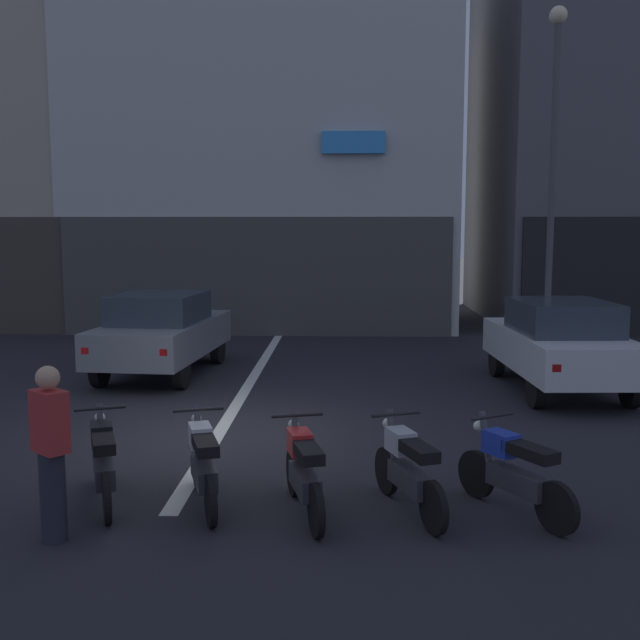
{
  "coord_description": "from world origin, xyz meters",
  "views": [
    {
      "loc": [
        1.8,
        -10.24,
        2.93
      ],
      "look_at": [
        1.38,
        2.0,
        1.4
      ],
      "focal_mm": 41.85,
      "sensor_mm": 36.0,
      "label": 1
    }
  ],
  "objects": [
    {
      "name": "motorcycle_red_row_centre",
      "position": [
        1.38,
        -2.88,
        0.46
      ],
      "size": [
        0.61,
        1.63,
        0.98
      ],
      "color": "black",
      "rests_on": "ground"
    },
    {
      "name": "motorcycle_blue_row_rightmost",
      "position": [
        3.52,
        -2.82,
        0.46
      ],
      "size": [
        0.93,
        1.46,
        0.98
      ],
      "color": "black",
      "rests_on": "ground"
    },
    {
      "name": "person_by_motorcycles",
      "position": [
        -0.92,
        -3.62,
        0.86
      ],
      "size": [
        0.42,
        0.4,
        1.67
      ],
      "color": "#23232D",
      "rests_on": "ground"
    },
    {
      "name": "building_mid_block",
      "position": [
        -0.6,
        14.12,
        5.21
      ],
      "size": [
        10.92,
        8.97,
        10.45
      ],
      "color": "silver",
      "rests_on": "ground"
    },
    {
      "name": "car_white_parked_kerbside",
      "position": [
        5.63,
        3.05,
        0.89
      ],
      "size": [
        1.95,
        4.18,
        1.64
      ],
      "color": "black",
      "rests_on": "ground"
    },
    {
      "name": "motorcycle_silver_row_right_mid",
      "position": [
        2.45,
        -2.79,
        0.46
      ],
      "size": [
        0.7,
        1.59,
        0.98
      ],
      "color": "black",
      "rests_on": "ground"
    },
    {
      "name": "motorcycle_black_row_leftmost",
      "position": [
        -0.77,
        -2.64,
        0.46
      ],
      "size": [
        0.72,
        1.59,
        0.98
      ],
      "color": "black",
      "rests_on": "ground"
    },
    {
      "name": "street_lamp",
      "position": [
        6.08,
        5.59,
        4.43
      ],
      "size": [
        0.36,
        0.36,
        7.36
      ],
      "color": "#47474C",
      "rests_on": "ground"
    },
    {
      "name": "motorcycle_white_row_left_mid",
      "position": [
        0.31,
        -2.67,
        0.46
      ],
      "size": [
        0.66,
        1.61,
        0.98
      ],
      "color": "black",
      "rests_on": "ground"
    },
    {
      "name": "lane_centre_line",
      "position": [
        0.0,
        6.0,
        0.0
      ],
      "size": [
        0.2,
        18.0,
        0.01
      ],
      "primitive_type": "cube",
      "color": "silver",
      "rests_on": "ground"
    },
    {
      "name": "car_grey_crossing_near",
      "position": [
        -1.83,
        4.29,
        0.89
      ],
      "size": [
        2.11,
        4.24,
        1.64
      ],
      "color": "black",
      "rests_on": "ground"
    },
    {
      "name": "ground_plane",
      "position": [
        0.0,
        0.0,
        0.0
      ],
      "size": [
        120.0,
        120.0,
        0.0
      ],
      "primitive_type": "plane",
      "color": "#232328"
    }
  ]
}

